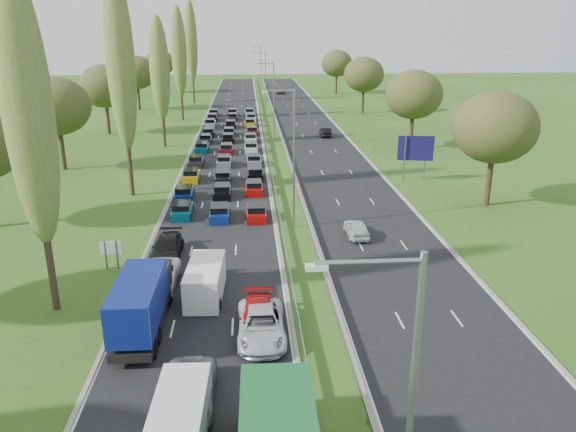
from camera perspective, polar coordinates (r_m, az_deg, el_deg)
name	(u,v)px	position (r m, az deg, el deg)	size (l,w,h in m)	color
ground	(274,144)	(85.04, -1.47, 7.35)	(260.00, 260.00, 0.00)	#335019
near_carriageway	(229,141)	(87.45, -6.01, 7.57)	(10.50, 215.00, 0.04)	black
far_carriageway	(316,140)	(88.04, 2.88, 7.72)	(10.50, 215.00, 0.04)	black
central_reservation	(273,137)	(87.38, -1.55, 8.02)	(2.36, 215.00, 0.32)	gray
lamp_columns	(274,105)	(82.08, -1.44, 11.18)	(0.18, 140.18, 12.00)	gray
poplar_row	(146,64)	(72.61, -14.24, 14.72)	(2.80, 127.80, 22.44)	#2D2116
woodland_left	(47,111)	(70.28, -23.26, 9.81)	(8.00, 166.00, 11.10)	#2D2116
woodland_right	(433,102)	(74.30, 14.49, 11.12)	(8.00, 153.00, 11.10)	#2D2116
traffic_queue_fill	(228,145)	(82.45, -6.14, 7.19)	(9.11, 67.37, 0.80)	#053F4C
near_car_2	(157,277)	(38.79, -13.12, -6.07)	(2.63, 5.70, 1.58)	silver
near_car_3	(167,248)	(43.70, -12.19, -3.15)	(2.15, 5.30, 1.54)	black
near_car_6	(189,392)	(27.52, -10.07, -17.17)	(2.42, 5.26, 1.46)	slate
near_car_7	(205,278)	(38.27, -8.47, -6.29)	(1.92, 4.73, 1.37)	#053955
near_car_9	(260,326)	(32.32, -2.83, -11.07)	(1.45, 4.17, 1.37)	black
near_car_10	(261,325)	(32.20, -2.73, -10.96)	(2.64, 5.74, 1.59)	silver
near_car_11	(258,318)	(32.90, -3.03, -10.34)	(2.15, 5.29, 1.54)	#B40B0F
far_car_0	(357,228)	(47.31, 6.98, -1.22)	(1.68, 4.19, 1.43)	silver
far_car_1	(325,132)	(90.89, 3.81, 8.51)	(1.48, 4.25, 1.40)	black
far_car_2	(280,91)	(151.00, -0.78, 12.61)	(2.33, 5.05, 1.40)	slate
blue_lorry	(142,302)	(33.41, -14.61, -8.41)	(2.34, 8.41, 3.55)	black
white_van_front	(181,417)	(25.52, -10.84, -19.45)	(2.13, 5.43, 2.18)	silver
white_van_rear	(206,279)	(37.10, -8.38, -6.38)	(2.17, 5.54, 2.23)	white
info_sign	(111,251)	(42.51, -17.54, -3.41)	(1.50, 0.16, 2.10)	gray
direction_sign	(416,150)	(64.89, 12.84, 6.53)	(3.95, 0.81, 5.20)	gray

